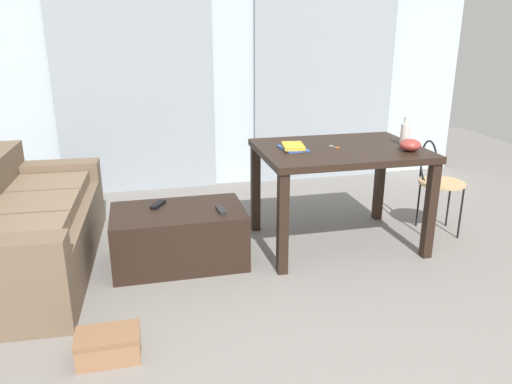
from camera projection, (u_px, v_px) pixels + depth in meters
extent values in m
plane|color=gray|center=(292.00, 270.00, 3.59)|extent=(8.63, 8.63, 0.00)
cube|color=silver|center=(232.00, 67.00, 5.22)|extent=(5.22, 0.10, 2.48)
cube|color=#99A3AD|center=(136.00, 90.00, 4.98)|extent=(1.57, 0.03, 2.09)
cube|color=#99A3AD|center=(325.00, 85.00, 5.42)|extent=(1.57, 0.03, 2.09)
cube|color=brown|center=(31.00, 242.00, 3.54)|extent=(0.89, 1.85, 0.41)
cube|color=brown|center=(49.00, 172.00, 4.20)|extent=(0.82, 0.24, 0.16)
cube|color=#7D664F|center=(48.00, 187.00, 3.91)|extent=(0.59, 0.48, 0.10)
cube|color=#7D664F|center=(34.00, 208.00, 3.47)|extent=(0.59, 0.48, 0.10)
cube|color=#7D664F|center=(16.00, 234.00, 3.03)|extent=(0.59, 0.48, 0.10)
cube|color=black|center=(179.00, 236.00, 3.64)|extent=(0.95, 0.57, 0.41)
cube|color=black|center=(340.00, 151.00, 3.80)|extent=(1.23, 0.91, 0.05)
cube|color=black|center=(283.00, 225.00, 3.43)|extent=(0.07, 0.07, 0.73)
cube|color=black|center=(430.00, 211.00, 3.68)|extent=(0.07, 0.07, 0.73)
cube|color=black|center=(256.00, 189.00, 4.18)|extent=(0.07, 0.07, 0.73)
cube|color=black|center=(380.00, 179.00, 4.42)|extent=(0.07, 0.07, 0.73)
cylinder|color=tan|center=(442.00, 183.00, 4.11)|extent=(0.37, 0.37, 0.02)
cylinder|color=black|center=(461.00, 214.00, 4.05)|extent=(0.02, 0.02, 0.43)
cylinder|color=black|center=(449.00, 203.00, 4.30)|extent=(0.02, 0.02, 0.43)
cylinder|color=black|center=(429.00, 214.00, 4.05)|extent=(0.02, 0.02, 0.43)
cylinder|color=black|center=(418.00, 203.00, 4.30)|extent=(0.02, 0.02, 0.43)
torus|color=black|center=(429.00, 163.00, 4.05)|extent=(0.10, 0.36, 0.37)
cylinder|color=black|center=(434.00, 178.00, 3.93)|extent=(0.02, 0.02, 0.16)
cylinder|color=black|center=(421.00, 167.00, 4.23)|extent=(0.02, 0.02, 0.16)
cylinder|color=beige|center=(405.00, 135.00, 3.83)|extent=(0.07, 0.07, 0.17)
cylinder|color=beige|center=(406.00, 120.00, 3.80)|extent=(0.03, 0.03, 0.06)
ellipsoid|color=#9E3833|center=(410.00, 145.00, 3.67)|extent=(0.16, 0.16, 0.09)
cube|color=#33519E|center=(293.00, 148.00, 3.73)|extent=(0.19, 0.26, 0.01)
cube|color=gold|center=(293.00, 146.00, 3.73)|extent=(0.18, 0.25, 0.02)
cube|color=#9EA0A5|center=(332.00, 146.00, 3.81)|extent=(0.04, 0.06, 0.00)
torus|color=orange|center=(338.00, 147.00, 3.78)|extent=(0.03, 0.03, 0.00)
cube|color=#9EA0A5|center=(333.00, 146.00, 3.82)|extent=(0.03, 0.06, 0.00)
torus|color=orange|center=(337.00, 148.00, 3.77)|extent=(0.03, 0.03, 0.00)
cube|color=black|center=(158.00, 205.00, 3.64)|extent=(0.12, 0.16, 0.02)
cube|color=#232326|center=(221.00, 210.00, 3.54)|extent=(0.06, 0.15, 0.02)
cube|color=#996B47|center=(109.00, 347.00, 2.62)|extent=(0.32, 0.21, 0.13)
cube|color=brown|center=(107.00, 335.00, 2.60)|extent=(0.33, 0.21, 0.02)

